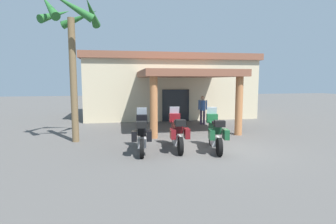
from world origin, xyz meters
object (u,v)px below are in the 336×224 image
motel_building (167,86)px  motorcycle_black (142,134)px  motorcycle_green (215,133)px  palm_tree_roadside (71,32)px  motorcycle_maroon (177,132)px  pedestrian (203,108)px

motel_building → motorcycle_black: bearing=-105.3°
motorcycle_green → palm_tree_roadside: 7.31m
motorcycle_green → palm_tree_roadside: size_ratio=0.35×
motorcycle_maroon → motorcycle_green: size_ratio=1.01×
motel_building → motorcycle_maroon: (-1.69, -10.34, -1.60)m
motorcycle_black → palm_tree_roadside: bearing=55.6°
motorcycle_maroon → pedestrian: size_ratio=1.27×
motorcycle_maroon → motel_building: bearing=-4.2°
motel_building → motorcycle_green: (-0.30, -10.78, -1.60)m
motorcycle_black → motorcycle_green: 2.81m
motorcycle_green → motel_building: bearing=9.1°
motorcycle_green → motorcycle_black: bearing=93.9°
motorcycle_green → pedestrian: bearing=-3.7°
motorcycle_black → motorcycle_maroon: size_ratio=1.00×
motel_building → motorcycle_maroon: 10.60m
motorcycle_maroon → pedestrian: 6.34m
motorcycle_black → pedestrian: (4.35, 5.71, 0.32)m
motel_building → motorcycle_black: 11.01m
motorcycle_green → pedestrian: 6.25m
pedestrian → motorcycle_maroon: bearing=175.7°
motel_building → motorcycle_green: 10.90m
motorcycle_maroon → palm_tree_roadside: 6.16m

